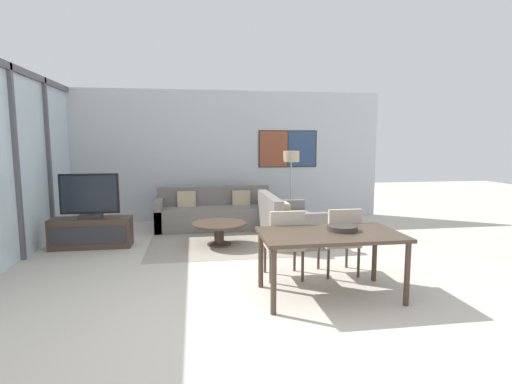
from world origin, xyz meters
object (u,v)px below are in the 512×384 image
television (90,196)px  dining_chair_centre (341,238)px  fruit_bowl (342,228)px  floor_lamp (291,163)px  coffee_table (219,228)px  dining_table (330,239)px  tv_console (91,233)px  sofa_main (215,214)px  sofa_side (286,225)px  dining_chair_left (285,240)px

television → dining_chair_centre: size_ratio=1.04×
fruit_bowl → floor_lamp: 3.75m
television → coffee_table: bearing=-5.1°
television → dining_table: (3.14, -2.56, -0.19)m
coffee_table → floor_lamp: size_ratio=0.59×
fruit_bowl → dining_table: bearing=-155.0°
television → floor_lamp: (3.63, 1.22, 0.44)m
tv_console → sofa_main: 2.40m
tv_console → dining_chair_centre: bearing=-28.6°
sofa_side → coffee_table: 1.19m
television → fruit_bowl: bearing=-36.9°
tv_console → sofa_main: (2.06, 1.24, 0.02)m
dining_chair_left → dining_chair_centre: (0.74, 0.03, 0.00)m
tv_console → coffee_table: 2.07m
sofa_main → floor_lamp: size_ratio=1.50×
television → sofa_main: bearing=31.0°
sofa_side → dining_table: (-0.10, -2.56, 0.38)m
television → sofa_side: bearing=-0.1°
tv_console → dining_table: size_ratio=0.81×
sofa_side → fruit_bowl: sofa_side is taller
sofa_main → fruit_bowl: 3.96m
coffee_table → dining_table: size_ratio=0.58×
sofa_side → fruit_bowl: (0.07, -2.48, 0.49)m
dining_table → dining_chair_centre: (0.37, 0.65, -0.15)m
sofa_side → coffee_table: size_ratio=1.77×
sofa_main → tv_console: bearing=-149.0°
dining_chair_centre → coffee_table: bearing=129.9°
television → dining_chair_centre: (3.51, -1.92, -0.34)m
floor_lamp → dining_chair_centre: bearing=-92.1°
coffee_table → floor_lamp: bearing=41.8°
coffee_table → dining_chair_left: 1.91m
television → coffee_table: television is taller
dining_chair_centre → floor_lamp: bearing=87.9°
dining_chair_left → dining_chair_centre: same height
sofa_main → dining_chair_centre: size_ratio=2.58×
television → sofa_side: size_ratio=0.58×
fruit_bowl → sofa_main: bearing=108.5°
floor_lamp → fruit_bowl: bearing=-94.9°
sofa_side → dining_chair_centre: 1.95m
sofa_main → dining_chair_centre: bearing=-65.3°
tv_console → floor_lamp: bearing=18.6°
tv_console → dining_chair_left: dining_chair_left is taller
sofa_main → dining_table: bearing=-74.1°
sofa_main → sofa_side: bearing=-46.5°
sofa_main → coffee_table: sofa_main is taller
dining_chair_centre → floor_lamp: size_ratio=0.58×
tv_console → dining_chair_left: (2.77, -1.95, 0.25)m
dining_table → television: bearing=140.8°
floor_lamp → television: bearing=-161.5°
tv_console → floor_lamp: 3.96m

